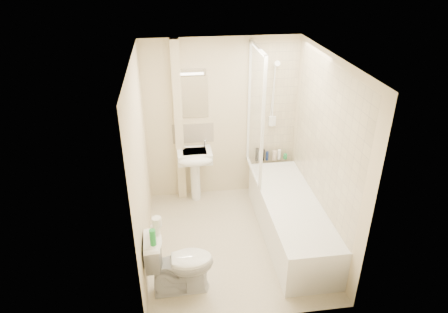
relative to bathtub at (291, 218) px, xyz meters
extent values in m
plane|color=beige|center=(-0.75, -0.01, -0.29)|extent=(2.50, 2.50, 0.00)
cube|color=beige|center=(-0.75, 1.24, 0.91)|extent=(2.20, 0.02, 2.40)
cube|color=beige|center=(-1.85, -0.01, 0.91)|extent=(0.02, 2.50, 2.40)
cube|color=beige|center=(0.35, -0.01, 0.91)|extent=(0.02, 2.50, 2.40)
cube|color=white|center=(-0.75, -0.01, 2.11)|extent=(2.20, 2.50, 0.02)
cube|color=beige|center=(0.00, 1.22, 1.14)|extent=(0.70, 0.01, 1.75)
cube|color=beige|center=(0.34, 0.00, 1.14)|extent=(0.01, 2.10, 1.75)
cube|color=beige|center=(-1.37, 1.18, 0.91)|extent=(0.12, 0.12, 2.40)
cube|color=beige|center=(-1.17, 1.23, 0.74)|extent=(0.60, 0.02, 0.30)
cube|color=white|center=(-1.17, 1.22, 1.29)|extent=(0.46, 0.01, 0.60)
cube|color=silver|center=(-1.17, 1.20, 1.66)|extent=(0.42, 0.07, 0.07)
cube|color=white|center=(0.00, 0.00, -0.01)|extent=(0.70, 2.10, 0.55)
cube|color=white|center=(0.00, 0.00, 0.21)|extent=(0.56, 1.96, 0.05)
cube|color=white|center=(-0.35, 0.79, 1.16)|extent=(0.01, 0.90, 1.80)
cube|color=white|center=(-0.35, 1.22, 1.16)|extent=(0.04, 0.04, 1.80)
cube|color=white|center=(-0.35, 0.34, 1.16)|extent=(0.04, 0.04, 1.80)
cube|color=white|center=(-0.35, 0.79, 2.04)|extent=(0.04, 0.90, 0.04)
cube|color=white|center=(-0.35, 0.79, 0.28)|extent=(0.04, 0.90, 0.03)
cylinder|color=white|center=(0.00, 1.20, 1.26)|extent=(0.02, 0.02, 0.90)
cylinder|color=white|center=(0.00, 1.20, 0.81)|extent=(0.05, 0.05, 0.02)
cylinder|color=white|center=(0.00, 1.20, 1.71)|extent=(0.05, 0.05, 0.02)
cylinder|color=white|center=(0.00, 1.14, 1.74)|extent=(0.08, 0.11, 0.11)
cube|color=white|center=(0.00, 1.20, 0.88)|extent=(0.10, 0.05, 0.14)
cylinder|color=white|center=(-0.02, 1.18, 1.31)|extent=(0.01, 0.13, 0.84)
cylinder|color=white|center=(-1.17, 1.07, 0.04)|extent=(0.14, 0.14, 0.66)
cube|color=white|center=(-1.17, 1.04, 0.47)|extent=(0.49, 0.38, 0.15)
ellipsoid|color=white|center=(-1.17, 0.87, 0.47)|extent=(0.49, 0.21, 0.15)
cube|color=silver|center=(-1.17, 1.04, 0.53)|extent=(0.34, 0.25, 0.04)
cylinder|color=white|center=(-1.33, 1.15, 0.59)|extent=(0.03, 0.03, 0.10)
cylinder|color=white|center=(-1.01, 1.15, 0.59)|extent=(0.03, 0.03, 0.10)
sphere|color=white|center=(-1.33, 1.15, 0.64)|extent=(0.04, 0.04, 0.04)
sphere|color=white|center=(-1.01, 1.15, 0.64)|extent=(0.04, 0.04, 0.04)
cylinder|color=black|center=(-0.22, 1.15, 0.36)|extent=(0.05, 0.05, 0.20)
cylinder|color=silver|center=(-0.17, 1.15, 0.34)|extent=(0.06, 0.06, 0.15)
cylinder|color=black|center=(-0.13, 1.15, 0.35)|extent=(0.05, 0.05, 0.18)
cylinder|color=navy|center=(-0.06, 1.15, 0.33)|extent=(0.04, 0.04, 0.14)
cylinder|color=beige|center=(0.06, 1.15, 0.33)|extent=(0.07, 0.07, 0.15)
cylinder|color=white|center=(0.13, 1.15, 0.34)|extent=(0.05, 0.05, 0.16)
cylinder|color=green|center=(0.23, 1.15, 0.30)|extent=(0.06, 0.06, 0.08)
imported|color=white|center=(-1.47, -0.74, 0.08)|extent=(0.45, 0.75, 0.74)
cylinder|color=white|center=(-1.71, -0.67, 0.50)|extent=(0.10, 0.10, 0.10)
cylinder|color=white|center=(-1.68, -0.67, 0.61)|extent=(0.10, 0.10, 0.10)
cylinder|color=green|center=(-1.72, -0.84, 0.55)|extent=(0.06, 0.06, 0.18)
camera|label=1|loc=(-1.45, -4.10, 3.13)|focal=32.00mm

